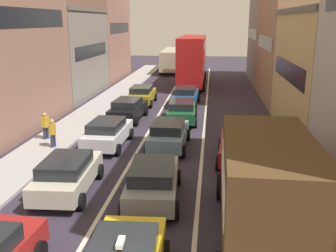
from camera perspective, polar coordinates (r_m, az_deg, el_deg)
The scene contains 19 objects.
sidewalk_left at distance 28.65m, azimuth -11.61°, elevation 1.59°, with size 2.60×64.00×0.14m, color #ADADAD.
lane_stripe_left at distance 27.54m, azimuth -1.65°, elevation 1.22°, with size 0.16×60.00×0.01m, color silver.
lane_stripe_right at distance 27.29m, azimuth 5.44°, elevation 1.02°, with size 0.16×60.00×0.01m, color silver.
building_row_left at distance 30.33m, azimuth -21.79°, elevation 12.62°, with size 7.20×43.90×13.68m.
building_row_right at distance 28.14m, azimuth 23.03°, elevation 11.31°, with size 7.20×43.90×13.97m.
removalist_box_truck at distance 12.04m, azimuth 13.75°, elevation -8.06°, with size 2.78×7.73×3.58m.
sedan_centre_lane_second at distance 14.88m, azimuth -2.22°, elevation -7.94°, with size 2.28×4.40×1.49m.
wagon_left_lane_second at distance 15.97m, azimuth -14.49°, elevation -6.78°, with size 2.23×4.38×1.49m.
hatchback_centre_lane_third at distance 20.81m, azimuth 0.08°, elevation -1.14°, with size 2.12×4.33×1.49m.
sedan_left_lane_third at distance 21.29m, azimuth -8.81°, elevation -0.94°, with size 2.13×4.33×1.49m.
coupe_centre_lane_fourth at distance 26.20m, azimuth 2.01°, elevation 2.27°, with size 2.22×4.38×1.49m.
sedan_left_lane_fourth at distance 26.83m, azimuth -5.86°, elevation 2.51°, with size 2.25×4.39×1.49m.
sedan_centre_lane_fifth at distance 31.52m, azimuth 2.59°, elevation 4.46°, with size 2.17×4.35×1.49m.
sedan_left_lane_fifth at distance 32.00m, azimuth -3.84°, elevation 4.60°, with size 2.12×4.33×1.49m.
sedan_right_lane_behind_truck at distance 19.24m, azimuth 10.32°, elevation -2.76°, with size 2.26×4.40×1.49m.
bus_mid_queue_primary at distance 40.86m, azimuth 3.56°, elevation 9.77°, with size 2.81×10.50×5.06m.
bus_far_queue_secondary at distance 52.91m, azimuth 0.69°, elevation 9.85°, with size 2.95×10.55×2.90m.
pedestrian_near_kerb at distance 21.45m, azimuth -16.52°, elevation -0.87°, with size 0.34×0.53×1.66m.
pedestrian_mid_sidewalk at distance 23.04m, azimuth -17.47°, elevation 0.15°, with size 0.34×0.48×1.66m.
Camera 1 is at (2.08, -6.47, 6.63)m, focal length 41.75 mm.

